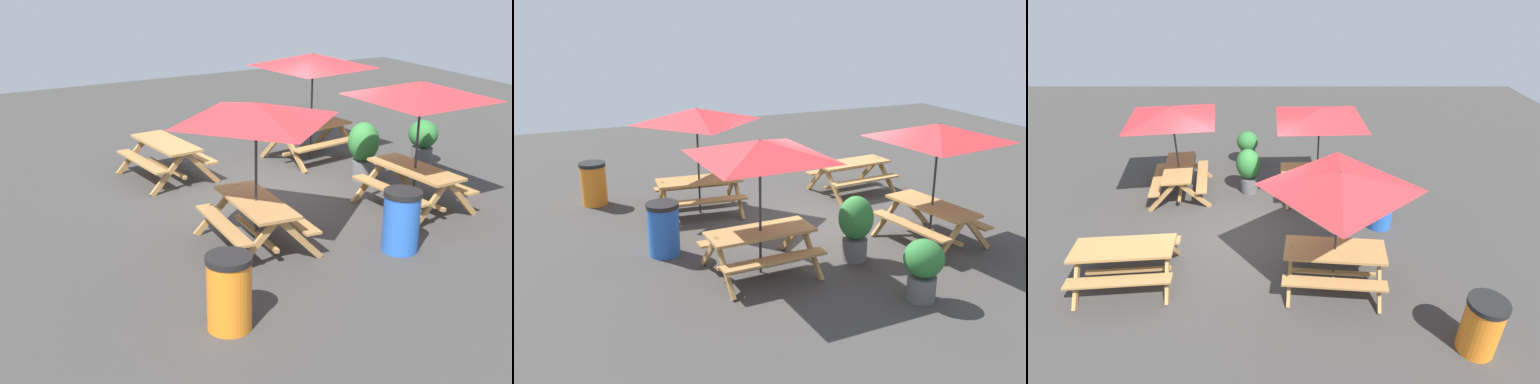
# 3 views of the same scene
# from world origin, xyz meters

# --- Properties ---
(ground_plane) EXTENTS (24.00, 24.00, 0.00)m
(ground_plane) POSITION_xyz_m (0.00, 0.00, 0.00)
(ground_plane) COLOR #3D3A38
(ground_plane) RESTS_ON ground
(picnic_table_0) EXTENTS (2.80, 2.80, 2.34)m
(picnic_table_0) POSITION_xyz_m (-1.55, 1.60, 1.99)
(picnic_table_0) COLOR #A87A44
(picnic_table_0) RESTS_ON ground
(picnic_table_1) EXTENTS (2.83, 2.83, 2.34)m
(picnic_table_1) POSITION_xyz_m (1.91, 1.52, 1.99)
(picnic_table_1) COLOR #A87A44
(picnic_table_1) RESTS_ON ground
(picnic_table_2) EXTENTS (2.17, 2.17, 2.34)m
(picnic_table_2) POSITION_xyz_m (1.99, -1.73, 1.99)
(picnic_table_2) COLOR #A87A44
(picnic_table_2) RESTS_ON ground
(picnic_table_3) EXTENTS (1.91, 1.67, 0.81)m
(picnic_table_3) POSITION_xyz_m (-1.80, -1.68, 0.56)
(picnic_table_3) COLOR #A87A44
(picnic_table_3) RESTS_ON ground
(trash_bin_blue) EXTENTS (0.59, 0.59, 0.98)m
(trash_bin_blue) POSITION_xyz_m (3.23, 0.13, 0.49)
(trash_bin_blue) COLOR blue
(trash_bin_blue) RESTS_ON ground
(trash_bin_orange) EXTENTS (0.59, 0.59, 0.98)m
(trash_bin_orange) POSITION_xyz_m (4.03, -3.24, 0.49)
(trash_bin_orange) COLOR orange
(trash_bin_orange) RESTS_ON ground
(potted_plant_0) EXTENTS (0.61, 0.61, 0.99)m
(potted_plant_0) POSITION_xyz_m (0.02, 3.38, 0.57)
(potted_plant_0) COLOR #59595B
(potted_plant_0) RESTS_ON ground
(potted_plant_1) EXTENTS (0.62, 0.62, 1.18)m
(potted_plant_1) POSITION_xyz_m (0.18, 1.70, 0.67)
(potted_plant_1) COLOR #59595B
(potted_plant_1) RESTS_ON ground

